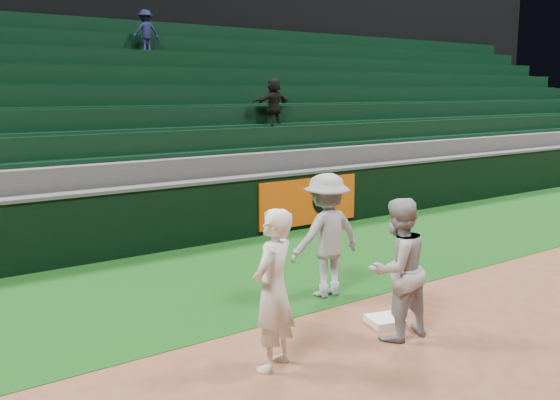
# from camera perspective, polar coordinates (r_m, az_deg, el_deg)

# --- Properties ---
(ground) EXTENTS (70.00, 70.00, 0.00)m
(ground) POSITION_cam_1_polar(r_m,az_deg,el_deg) (8.05, 8.45, -11.65)
(ground) COLOR brown
(ground) RESTS_ON ground
(foul_grass) EXTENTS (36.00, 4.20, 0.01)m
(foul_grass) POSITION_cam_1_polar(r_m,az_deg,el_deg) (10.28, -3.43, -6.73)
(foul_grass) COLOR #0D360F
(foul_grass) RESTS_ON ground
(first_base) EXTENTS (0.50, 0.50, 0.09)m
(first_base) POSITION_cam_1_polar(r_m,az_deg,el_deg) (8.24, 9.54, -10.84)
(first_base) COLOR white
(first_base) RESTS_ON ground
(first_baseman) EXTENTS (0.76, 0.66, 1.75)m
(first_baseman) POSITION_cam_1_polar(r_m,az_deg,el_deg) (6.66, -0.64, -8.21)
(first_baseman) COLOR silver
(first_baseman) RESTS_ON ground
(baserunner) EXTENTS (0.85, 0.67, 1.71)m
(baserunner) POSITION_cam_1_polar(r_m,az_deg,el_deg) (7.59, 10.68, -6.23)
(baserunner) COLOR #9B9EA5
(baserunner) RESTS_ON ground
(base_coach) EXTENTS (1.17, 0.70, 1.79)m
(base_coach) POSITION_cam_1_polar(r_m,az_deg,el_deg) (9.00, 4.25, -3.22)
(base_coach) COLOR gray
(base_coach) RESTS_ON foul_grass
(field_wall) EXTENTS (36.00, 0.45, 1.25)m
(field_wall) POSITION_cam_1_polar(r_m,az_deg,el_deg) (11.99, -9.06, -1.31)
(field_wall) COLOR black
(field_wall) RESTS_ON ground
(stadium_seating) EXTENTS (36.00, 5.95, 5.01)m
(stadium_seating) POSITION_cam_1_polar(r_m,az_deg,el_deg) (15.27, -15.78, 4.88)
(stadium_seating) COLOR #3C3C3F
(stadium_seating) RESTS_ON ground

